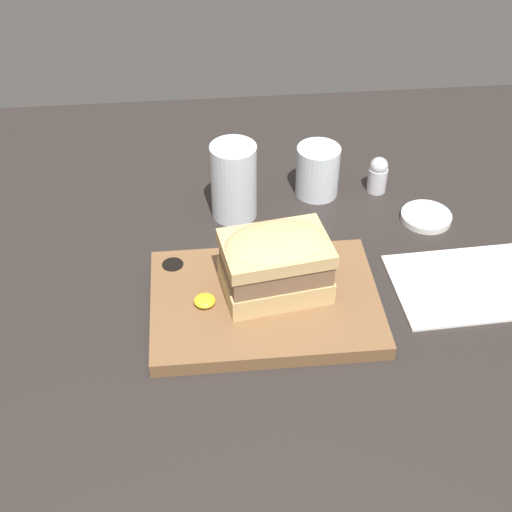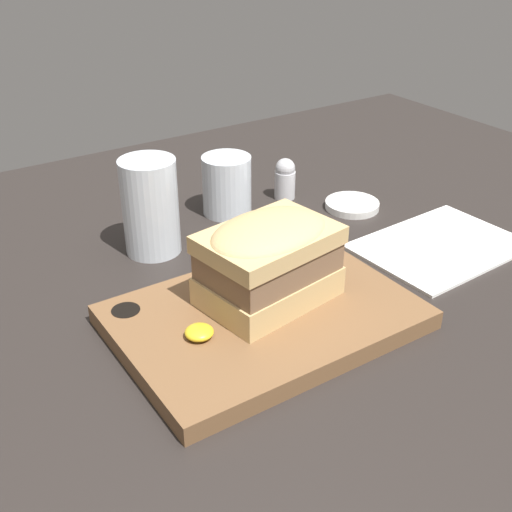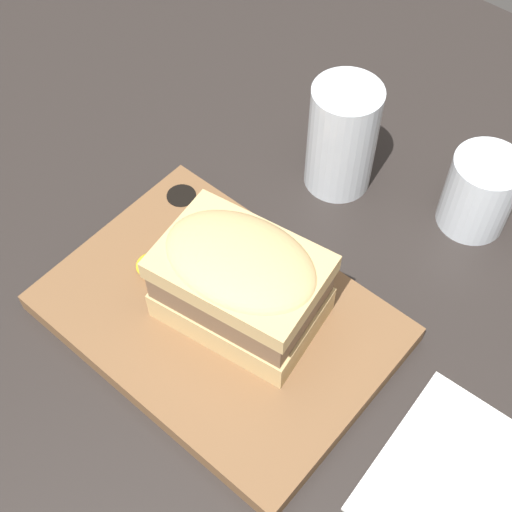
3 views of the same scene
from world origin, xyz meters
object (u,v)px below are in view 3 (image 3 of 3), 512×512
Objects in this scene: serving_board at (219,317)px; wine_glass at (479,194)px; water_glass at (341,144)px; sandwich at (241,281)px.

serving_board is 27.80cm from wine_glass.
serving_board is 21.55cm from water_glass.
wine_glass is (13.45, 4.36, -1.39)cm from water_glass.
sandwich reaches higher than wine_glass.
wine_glass reaches higher than serving_board.
water_glass reaches higher than wine_glass.
water_glass is 1.46× the size of wine_glass.
sandwich is (1.56, 1.35, 5.93)cm from serving_board.
sandwich is at bearing -111.59° from wine_glass.
serving_board is at bearing -83.50° from water_glass.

